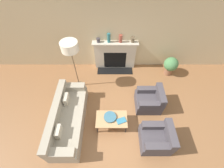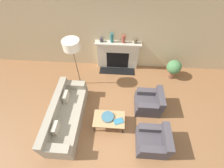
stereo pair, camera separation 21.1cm
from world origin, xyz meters
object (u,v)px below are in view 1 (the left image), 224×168
at_px(armchair_near, 157,139).
at_px(book, 122,121).
at_px(floor_lamp, 71,49).
at_px(fireplace, 116,56).
at_px(mantel_vase_right, 133,40).
at_px(coffee_table, 112,119).
at_px(mantel_vase_left, 99,40).
at_px(mantel_vase_center_left, 109,38).
at_px(bowl, 110,117).
at_px(armchair_far, 150,101).
at_px(couch, 68,118).
at_px(mantel_vase_center_right, 121,39).
at_px(potted_plant, 171,65).

distance_m(armchair_near, book, 1.08).
relative_size(armchair_near, floor_lamp, 0.43).
bearing_deg(fireplace, mantel_vase_right, 1.31).
bearing_deg(coffee_table, mantel_vase_left, 100.27).
height_order(coffee_table, book, book).
distance_m(fireplace, mantel_vase_center_left, 0.81).
xyz_separation_m(bowl, book, (0.32, -0.11, -0.02)).
xyz_separation_m(armchair_near, armchair_far, (0.00, 1.23, 0.00)).
xyz_separation_m(fireplace, armchair_near, (1.11, -3.14, -0.28)).
bearing_deg(fireplace, mantel_vase_center_left, 176.53).
bearing_deg(couch, mantel_vase_right, -38.52).
bearing_deg(mantel_vase_center_right, armchair_far, -64.45).
height_order(floor_lamp, mantel_vase_center_right, floor_lamp).
height_order(coffee_table, mantel_vase_left, mantel_vase_left).
xyz_separation_m(mantel_vase_left, mantel_vase_right, (1.22, 0.00, 0.01)).
height_order(mantel_vase_right, potted_plant, mantel_vase_right).
height_order(armchair_far, mantel_vase_center_left, mantel_vase_center_left).
bearing_deg(floor_lamp, mantel_vase_center_left, 42.68).
xyz_separation_m(mantel_vase_right, potted_plant, (1.50, -0.43, -0.82)).
relative_size(mantel_vase_left, mantel_vase_center_left, 0.44).
relative_size(armchair_near, mantel_vase_center_left, 2.40).
bearing_deg(fireplace, armchair_far, -59.97).
bearing_deg(couch, coffee_table, -91.82).
xyz_separation_m(floor_lamp, mantel_vase_right, (1.96, 1.03, -0.39)).
relative_size(book, mantel_vase_center_right, 1.11).
bearing_deg(armchair_near, potted_plant, 159.80).
xyz_separation_m(mantel_vase_left, mantel_vase_center_right, (0.79, 0.00, 0.07)).
bearing_deg(couch, mantel_vase_center_right, -32.18).
bearing_deg(mantel_vase_right, mantel_vase_center_left, 180.00).
bearing_deg(mantel_vase_left, mantel_vase_center_right, 0.00).
distance_m(bowl, mantel_vase_center_left, 2.74).
bearing_deg(book, mantel_vase_left, 84.81).
bearing_deg(armchair_near, book, -116.31).
relative_size(book, mantel_vase_left, 2.08).
bearing_deg(book, armchair_far, 17.22).
relative_size(bowl, floor_lamp, 0.19).
bearing_deg(mantel_vase_right, coffee_table, -105.92).
height_order(book, potted_plant, potted_plant).
bearing_deg(armchair_near, fireplace, -160.59).
relative_size(fireplace, book, 5.43).
height_order(book, mantel_vase_center_right, mantel_vase_center_right).
bearing_deg(coffee_table, armchair_near, -23.46).
relative_size(fireplace, bowl, 4.69).
relative_size(coffee_table, potted_plant, 1.18).
distance_m(couch, armchair_near, 2.61).
xyz_separation_m(coffee_table, mantel_vase_left, (-0.47, 2.62, 0.91)).
height_order(mantel_vase_left, mantel_vase_center_left, mantel_vase_center_left).
xyz_separation_m(couch, book, (1.58, -0.11, 0.09)).
relative_size(armchair_near, bowl, 2.26).
xyz_separation_m(couch, armchair_far, (2.54, 0.65, -0.01)).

